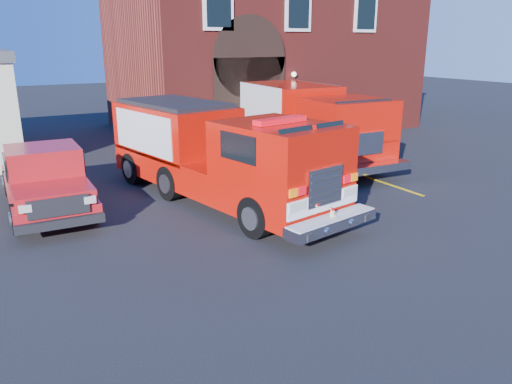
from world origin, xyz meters
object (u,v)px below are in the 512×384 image
fire_station (261,49)px  secondary_truck (301,119)px  pickup_truck (45,179)px  fire_engine (216,153)px

fire_station → secondary_truck: fire_station is taller
pickup_truck → secondary_truck: 10.33m
fire_station → secondary_truck: size_ratio=1.64×
fire_station → pickup_truck: bearing=-142.7°
fire_engine → secondary_truck: size_ratio=1.03×
fire_station → pickup_truck: fire_station is taller
secondary_truck → fire_station: bearing=70.9°
pickup_truck → secondary_truck: size_ratio=0.63×
fire_station → fire_engine: fire_station is taller
fire_station → pickup_truck: 16.62m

